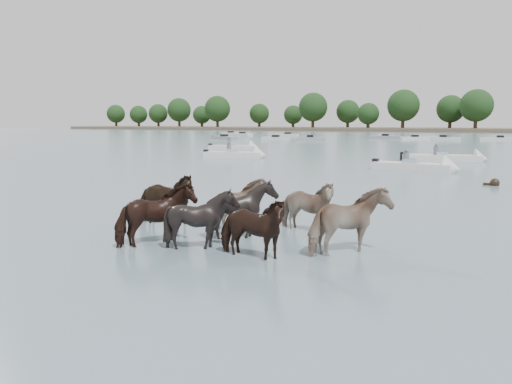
% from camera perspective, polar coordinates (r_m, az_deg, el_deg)
% --- Properties ---
extents(ground, '(400.00, 400.00, 0.00)m').
position_cam_1_polar(ground, '(14.31, -12.43, -4.27)').
color(ground, '#495E69').
rests_on(ground, ground).
extents(shoreline, '(160.00, 30.00, 1.00)m').
position_cam_1_polar(shoreline, '(179.09, 1.33, 7.16)').
color(shoreline, '#4C4233').
rests_on(shoreline, ground).
extents(pony_herd, '(7.68, 4.52, 1.64)m').
position_cam_1_polar(pony_herd, '(12.77, -2.10, -2.50)').
color(pony_herd, black).
rests_on(pony_herd, ground).
extents(swimming_pony, '(0.72, 0.44, 0.44)m').
position_cam_1_polar(swimming_pony, '(26.22, 25.16, 0.89)').
color(swimming_pony, black).
rests_on(swimming_pony, ground).
extents(motorboat_a, '(5.40, 2.91, 1.92)m').
position_cam_1_polar(motorboat_a, '(42.01, -1.59, 4.19)').
color(motorboat_a, silver).
rests_on(motorboat_a, ground).
extents(motorboat_b, '(5.35, 2.02, 1.92)m').
position_cam_1_polar(motorboat_b, '(32.18, 18.47, 2.63)').
color(motorboat_b, silver).
rests_on(motorboat_b, ground).
extents(motorboat_c, '(6.35, 2.93, 1.92)m').
position_cam_1_polar(motorboat_c, '(41.02, 21.23, 3.56)').
color(motorboat_c, silver).
rests_on(motorboat_c, ground).
extents(motorboat_f, '(5.53, 2.95, 1.92)m').
position_cam_1_polar(motorboat_f, '(53.56, -1.89, 5.00)').
color(motorboat_f, silver).
rests_on(motorboat_f, ground).
extents(distant_flotilla, '(102.32, 27.11, 0.93)m').
position_cam_1_polar(distant_flotilla, '(85.50, 22.25, 5.54)').
color(distant_flotilla, silver).
rests_on(distant_flotilla, ground).
extents(treeline, '(148.13, 18.46, 12.45)m').
position_cam_1_polar(treeline, '(176.50, 2.76, 9.17)').
color(treeline, '#382619').
rests_on(treeline, ground).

